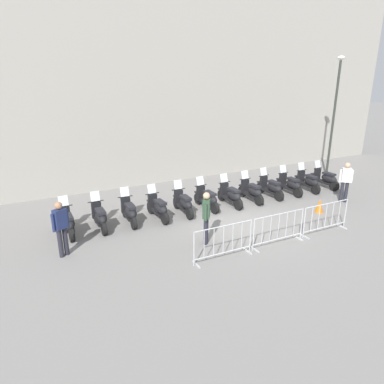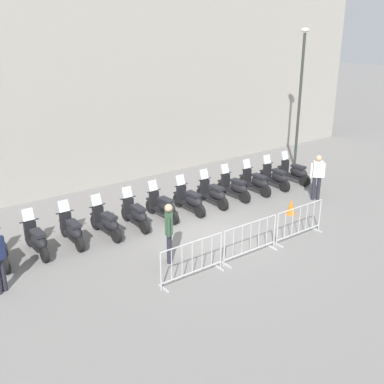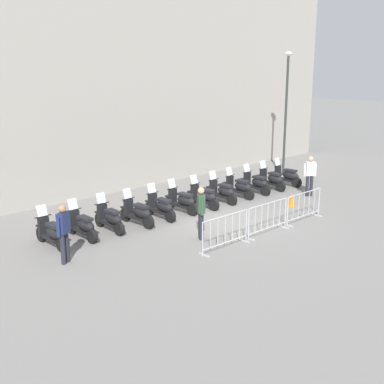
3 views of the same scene
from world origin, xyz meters
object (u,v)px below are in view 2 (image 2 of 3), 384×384
at_px(motorcycle_1, 37,240).
at_px(motorcycle_5, 163,207).
at_px(motorcycle_4, 136,215).
at_px(street_lamp, 301,87).
at_px(traffic_cone, 291,207).
at_px(motorcycle_7, 213,194).
at_px(motorcycle_10, 276,177).
at_px(motorcycle_11, 295,172).
at_px(motorcycle_9, 256,182).
at_px(barrier_segment_0, 192,261).
at_px(motorcycle_2, 72,231).
at_px(officer_near_row_end, 317,175).
at_px(officer_mid_plaza, 169,230).
at_px(barrier_segment_2, 299,222).
at_px(barrier_segment_1, 250,240).
at_px(motorcycle_8, 235,187).
at_px(motorcycle_3, 107,223).
at_px(motorcycle_6, 190,200).

xyz_separation_m(motorcycle_1, motorcycle_5, (4.30, -0.24, 0.00)).
height_order(motorcycle_4, street_lamp, street_lamp).
bearing_deg(traffic_cone, motorcycle_7, 123.83).
relative_size(motorcycle_10, motorcycle_11, 1.00).
relative_size(motorcycle_7, motorcycle_9, 1.00).
xyz_separation_m(motorcycle_1, motorcycle_11, (10.74, -0.67, 0.00)).
height_order(motorcycle_7, barrier_segment_0, motorcycle_7).
distance_m(motorcycle_9, traffic_cone, 2.31).
bearing_deg(motorcycle_1, motorcycle_10, -3.41).
distance_m(motorcycle_10, barrier_segment_0, 7.81).
xyz_separation_m(motorcycle_2, motorcycle_5, (3.23, -0.20, 0.00)).
bearing_deg(barrier_segment_0, officer_near_row_end, 11.34).
bearing_deg(officer_near_row_end, officer_mid_plaza, -177.27).
xyz_separation_m(motorcycle_7, barrier_segment_2, (0.23, -3.69, 0.07)).
bearing_deg(barrier_segment_1, motorcycle_10, 34.03).
relative_size(motorcycle_1, motorcycle_8, 1.00).
bearing_deg(motorcycle_3, motorcycle_9, -2.56).
bearing_deg(barrier_segment_2, officer_near_row_end, 28.16).
xyz_separation_m(motorcycle_9, officer_mid_plaza, (-5.92, -2.25, 0.53)).
height_order(motorcycle_3, motorcycle_6, same).
bearing_deg(motorcycle_9, motorcycle_7, 177.56).
xyz_separation_m(motorcycle_3, traffic_cone, (5.84, -2.51, -0.18)).
height_order(motorcycle_2, motorcycle_10, same).
distance_m(motorcycle_6, motorcycle_11, 5.38).
xyz_separation_m(motorcycle_4, barrier_segment_2, (3.45, -3.86, 0.07)).
distance_m(motorcycle_2, motorcycle_8, 6.46).
bearing_deg(traffic_cone, motorcycle_3, 156.74).
bearing_deg(barrier_segment_0, motorcycle_5, 64.47).
bearing_deg(motorcycle_3, motorcycle_8, -2.17).
relative_size(motorcycle_5, motorcycle_8, 1.00).
bearing_deg(motorcycle_7, officer_near_row_end, -30.56).
relative_size(motorcycle_7, officer_near_row_end, 1.00).
relative_size(motorcycle_1, motorcycle_4, 1.00).
bearing_deg(street_lamp, motorcycle_3, -174.66).
xyz_separation_m(motorcycle_2, barrier_segment_2, (5.59, -4.05, 0.07)).
xyz_separation_m(motorcycle_3, motorcycle_8, (5.37, -0.20, 0.00)).
relative_size(motorcycle_10, barrier_segment_1, 0.88).
bearing_deg(traffic_cone, motorcycle_8, 101.52).
xyz_separation_m(motorcycle_1, officer_near_row_end, (9.82, -2.41, 0.53)).
distance_m(motorcycle_4, motorcycle_8, 4.31).
bearing_deg(barrier_segment_0, barrier_segment_1, -3.30).
relative_size(motorcycle_8, barrier_segment_2, 0.88).
xyz_separation_m(barrier_segment_2, officer_mid_plaza, (-4.00, 1.35, 0.46)).
bearing_deg(motorcycle_10, motorcycle_7, 177.04).
bearing_deg(motorcycle_9, traffic_cone, -105.05).
relative_size(barrier_segment_0, barrier_segment_2, 1.00).
bearing_deg(traffic_cone, motorcycle_9, 74.95).
relative_size(motorcycle_5, officer_mid_plaza, 0.99).
bearing_deg(street_lamp, motorcycle_11, -141.90).
distance_m(motorcycle_1, barrier_segment_1, 6.10).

